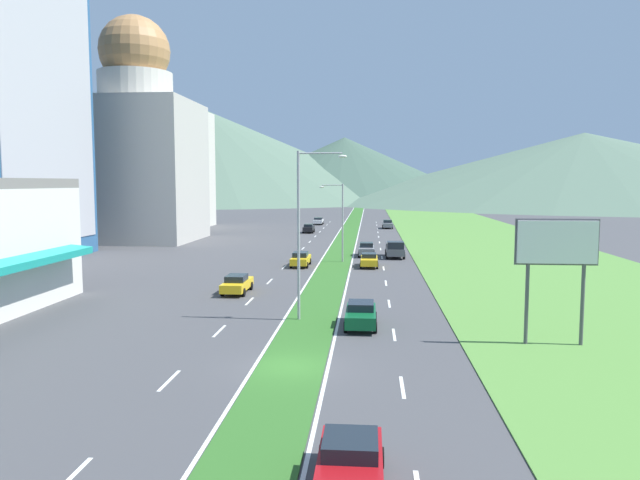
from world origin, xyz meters
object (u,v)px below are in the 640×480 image
at_px(car_3, 369,260).
at_px(car_6, 237,284).
at_px(car_1, 301,259).
at_px(street_lamp_mid, 340,217).
at_px(car_9, 361,314).
at_px(pickup_truck_0, 395,249).
at_px(car_0, 350,462).
at_px(car_5, 388,224).
at_px(car_2, 366,249).
at_px(car_4, 318,221).
at_px(car_7, 309,228).
at_px(street_lamp_near, 303,225).
at_px(billboard_roadside, 557,250).

distance_m(car_3, car_6, 18.71).
bearing_deg(car_1, street_lamp_mid, -47.38).
distance_m(car_3, car_9, 25.91).
distance_m(car_9, pickup_truck_0, 33.84).
xyz_separation_m(car_6, pickup_truck_0, (13.35, 23.33, 0.24)).
bearing_deg(car_3, car_0, -0.60).
distance_m(car_3, car_5, 52.26).
distance_m(street_lamp_mid, car_2, 7.45).
bearing_deg(car_1, car_9, -165.54).
xyz_separation_m(car_4, pickup_truck_0, (13.54, -53.67, 0.22)).
distance_m(car_5, car_7, 17.75).
xyz_separation_m(car_5, pickup_truck_0, (-0.42, -44.39, 0.17)).
distance_m(car_1, car_2, 11.34).
xyz_separation_m(car_0, car_7, (-10.01, 86.12, 0.05)).
distance_m(car_5, car_6, 69.11).
bearing_deg(car_2, car_6, -22.27).
bearing_deg(street_lamp_mid, pickup_truck_0, 34.86).
bearing_deg(street_lamp_near, street_lamp_mid, 88.16).
relative_size(car_2, car_4, 0.95).
xyz_separation_m(street_lamp_near, car_2, (3.77, 33.39, -5.24)).
bearing_deg(car_7, car_2, -162.46).
xyz_separation_m(car_3, pickup_truck_0, (2.98, 7.76, 0.25)).
height_order(car_4, car_5, car_5).
bearing_deg(car_2, car_9, -0.22).
bearing_deg(car_2, car_5, 175.07).
relative_size(billboard_roadside, car_7, 1.62).
distance_m(car_0, car_6, 31.07).
distance_m(car_4, pickup_truck_0, 55.36).
xyz_separation_m(car_3, car_6, (-10.37, -15.57, 0.02)).
bearing_deg(car_4, car_6, -179.86).
distance_m(car_2, car_9, 34.86).
xyz_separation_m(car_2, car_6, (-10.05, -24.53, -0.07)).
bearing_deg(billboard_roadside, car_2, 104.97).
xyz_separation_m(car_3, car_9, (-0.46, -25.90, 0.05)).
xyz_separation_m(car_0, car_6, (-9.90, 29.45, 0.01)).
distance_m(street_lamp_near, car_5, 77.13).
height_order(car_0, car_1, car_1).
bearing_deg(street_lamp_mid, car_4, 97.23).
relative_size(car_1, pickup_truck_0, 0.88).
distance_m(street_lamp_near, car_9, 6.58).
xyz_separation_m(car_4, car_9, (10.10, -87.33, 0.01)).
relative_size(street_lamp_mid, car_2, 1.92).
bearing_deg(car_0, car_5, 177.72).
distance_m(street_lamp_near, street_lamp_mid, 27.92).
distance_m(car_7, pickup_truck_0, 35.95).
relative_size(street_lamp_mid, car_4, 1.83).
bearing_deg(car_3, pickup_truck_0, 158.99).
bearing_deg(car_1, street_lamp_near, -172.95).
relative_size(billboard_roadside, car_2, 1.53).
distance_m(car_2, pickup_truck_0, 3.52).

